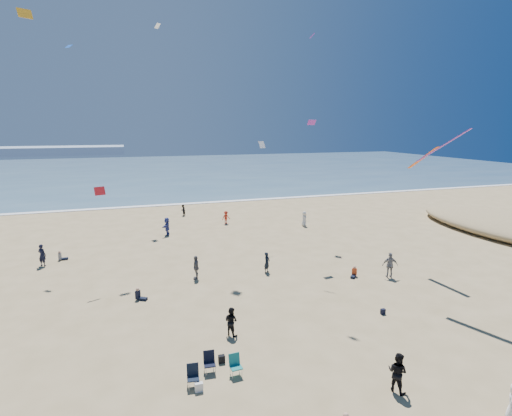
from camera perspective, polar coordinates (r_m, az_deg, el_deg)
name	(u,v)px	position (r m, az deg, el deg)	size (l,w,h in m)	color
ground	(271,408)	(18.21, 2.11, -26.60)	(220.00, 220.00, 0.00)	tan
ocean	(145,170)	(109.10, -15.53, 5.21)	(220.00, 100.00, 0.06)	#476B84
surf_line	(164,205)	(59.69, -13.04, 0.41)	(220.00, 1.20, 0.08)	white
standing_flyers	(228,255)	(33.20, -3.98, -6.71)	(29.18, 41.62, 1.95)	red
seated_group	(225,317)	(24.06, -4.47, -15.23)	(22.88, 31.16, 0.84)	white
chair_cluster	(213,369)	(19.56, -6.14, -21.85)	(2.65, 1.46, 1.00)	black
white_tote	(199,387)	(19.06, -8.15, -24.00)	(0.35, 0.20, 0.40)	silver
black_backpack	(222,359)	(20.75, -4.93, -20.69)	(0.30, 0.22, 0.38)	black
navy_bag	(383,312)	(26.34, 17.68, -13.91)	(0.28, 0.18, 0.34)	black
kites_aloft	(335,92)	(30.25, 11.16, 15.96)	(40.98, 41.34, 24.06)	gold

